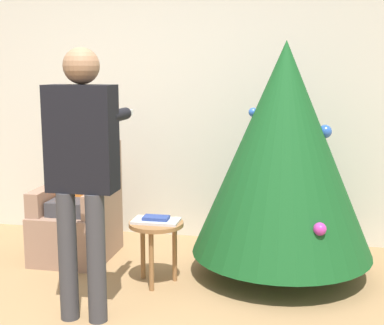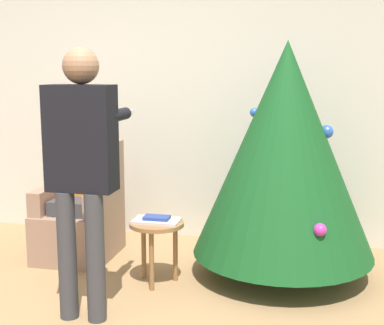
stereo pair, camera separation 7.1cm
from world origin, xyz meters
name	(u,v)px [view 1 (the left image)]	position (x,y,z in m)	size (l,w,h in m)	color
wall_back	(176,95)	(0.00, 2.23, 1.35)	(8.00, 0.06, 2.70)	beige
christmas_tree	(284,149)	(1.03, 1.40, 0.99)	(1.39, 1.39, 1.81)	brown
armchair	(78,217)	(-0.69, 1.47, 0.34)	(0.60, 0.69, 0.98)	#93705B
person_seated	(75,180)	(-0.69, 1.45, 0.67)	(0.36, 0.46, 1.23)	#38383D
person_standing	(82,159)	(-0.18, 0.40, 1.04)	(0.44, 0.57, 1.73)	#38383D
side_stool	(156,232)	(0.13, 1.01, 0.40)	(0.41, 0.41, 0.48)	olive
laptop	(156,221)	(0.13, 1.01, 0.49)	(0.34, 0.20, 0.02)	silver
book	(156,218)	(0.13, 1.01, 0.51)	(0.19, 0.11, 0.02)	navy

